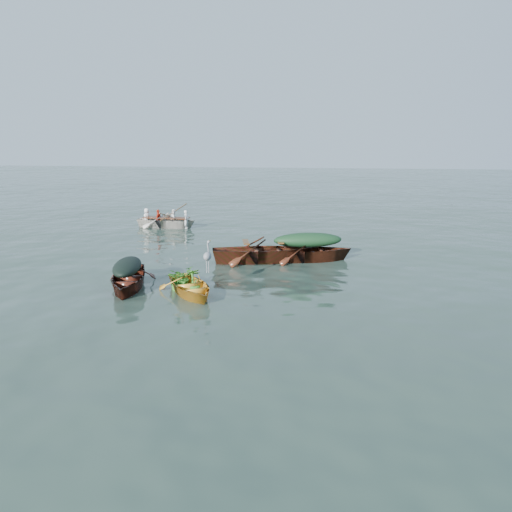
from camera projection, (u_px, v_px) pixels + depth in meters
The scene contains 13 objects.
ground at pixel (218, 283), 15.07m from camera, with size 140.00×140.00×0.00m, color #2E4136.
yellow_dinghy at pixel (190, 294), 13.97m from camera, with size 1.35×3.11×0.84m, color orange.
dark_covered_boat at pixel (128, 288), 14.58m from camera, with size 1.40×3.78×0.95m, color #491E11.
green_tarp_boat at pixel (307, 261), 17.89m from camera, with size 1.39×4.47×1.05m, color #572114.
open_wooden_boat at pixel (263, 262), 17.72m from camera, with size 1.54×4.94×1.19m, color #531E14.
rowed_boat at pixel (167, 228), 24.83m from camera, with size 1.25×4.16×0.98m, color beige.
dark_tarp_cover at pixel (127, 265), 14.43m from camera, with size 0.77×2.08×0.40m, color black.
green_tarp_cover at pixel (308, 239), 17.71m from camera, with size 0.76×2.46×0.52m, color #17381D.
thwart_benches at pixel (263, 245), 17.59m from camera, with size 0.92×2.47×0.04m, color #543213, non-canonical shape.
heron at pixel (208, 261), 14.05m from camera, with size 0.28×0.40×0.92m, color gray, non-canonical shape.
dinghy_weeds at pixel (184, 265), 14.30m from camera, with size 0.70×0.90×0.60m, color #1F701D.
rowers at pixel (166, 210), 24.64m from camera, with size 1.12×2.92×0.76m, color silver.
oars at pixel (166, 217), 24.72m from camera, with size 2.60×0.60×0.06m, color brown, non-canonical shape.
Camera 1 is at (3.48, -14.13, 4.16)m, focal length 35.00 mm.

